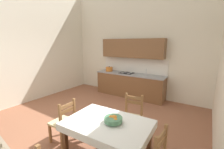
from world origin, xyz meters
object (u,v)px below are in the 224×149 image
object	(u,v)px
kitchen_cabinetry	(130,74)
dining_table	(108,129)
dining_chair_tv_side	(64,122)
dining_chair_kitchen_side	(132,117)
fruit_bowl	(113,119)

from	to	relation	value
kitchen_cabinetry	dining_table	distance (m)	3.47
kitchen_cabinetry	dining_table	bearing A→B (deg)	-69.74
dining_chair_tv_side	kitchen_cabinetry	bearing A→B (deg)	92.29
dining_chair_kitchen_side	fruit_bowl	size ratio (longest dim) A/B	3.10
dining_chair_tv_side	fruit_bowl	world-z (taller)	dining_chair_tv_side
kitchen_cabinetry	dining_chair_tv_side	xyz separation A→B (m)	(0.13, -3.30, -0.41)
kitchen_cabinetry	fruit_bowl	world-z (taller)	kitchen_cabinetry
kitchen_cabinetry	dining_chair_tv_side	world-z (taller)	kitchen_cabinetry
dining_chair_kitchen_side	dining_table	bearing A→B (deg)	-90.95
kitchen_cabinetry	fruit_bowl	size ratio (longest dim) A/B	9.00
kitchen_cabinetry	dining_chair_kitchen_side	distance (m)	2.67
dining_chair_kitchen_side	dining_chair_tv_side	bearing A→B (deg)	-138.39
kitchen_cabinetry	dining_table	xyz separation A→B (m)	(1.20, -3.25, -0.23)
fruit_bowl	dining_table	bearing A→B (deg)	-162.41
fruit_bowl	dining_chair_kitchen_side	bearing A→B (deg)	95.10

